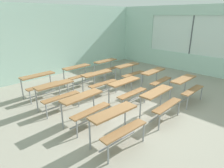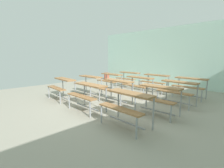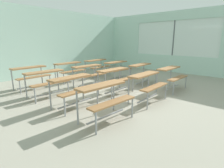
{
  "view_description": "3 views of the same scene",
  "coord_description": "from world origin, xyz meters",
  "px_view_note": "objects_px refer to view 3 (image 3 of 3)",
  "views": [
    {
      "loc": [
        -3.89,
        -3.29,
        2.57
      ],
      "look_at": [
        0.1,
        0.72,
        0.53
      ],
      "focal_mm": 30.8,
      "sensor_mm": 36.0,
      "label": 1
    },
    {
      "loc": [
        3.8,
        -3.52,
        1.51
      ],
      "look_at": [
        -0.75,
        0.8,
        0.43
      ],
      "focal_mm": 25.71,
      "sensor_mm": 36.0,
      "label": 2
    },
    {
      "loc": [
        -3.8,
        -3.3,
        1.6
      ],
      "look_at": [
        -0.18,
        -0.01,
        0.37
      ],
      "focal_mm": 28.0,
      "sensor_mm": 36.0,
      "label": 3
    }
  ],
  "objects_px": {
    "desk_bench_r0c0": "(105,94)",
    "desk_bench_r0c1": "(148,81)",
    "desk_bench_r2c1": "(89,71)",
    "desk_bench_r3c0": "(31,73)",
    "desk_bench_r2c0": "(46,78)",
    "desk_bench_r1c1": "(116,75)",
    "desk_bench_r2c2": "(118,66)",
    "desk_bench_r1c2": "(143,69)",
    "desk_bench_r1c0": "(74,84)",
    "desk_bench_r3c2": "(97,64)",
    "desk_bench_r0c2": "(172,73)",
    "desk_bench_r3c1": "(70,67)"
  },
  "relations": [
    {
      "from": "desk_bench_r0c0",
      "to": "desk_bench_r2c2",
      "type": "relative_size",
      "value": 1.01
    },
    {
      "from": "desk_bench_r1c1",
      "to": "desk_bench_r3c0",
      "type": "relative_size",
      "value": 0.99
    },
    {
      "from": "desk_bench_r0c1",
      "to": "desk_bench_r0c0",
      "type": "bearing_deg",
      "value": 177.88
    },
    {
      "from": "desk_bench_r2c0",
      "to": "desk_bench_r3c2",
      "type": "relative_size",
      "value": 0.98
    },
    {
      "from": "desk_bench_r2c0",
      "to": "desk_bench_r2c1",
      "type": "height_order",
      "value": "same"
    },
    {
      "from": "desk_bench_r0c1",
      "to": "desk_bench_r1c2",
      "type": "distance_m",
      "value": 1.92
    },
    {
      "from": "desk_bench_r1c1",
      "to": "desk_bench_r1c2",
      "type": "xyz_separation_m",
      "value": [
        1.54,
        0.01,
        0.0
      ]
    },
    {
      "from": "desk_bench_r3c0",
      "to": "desk_bench_r3c2",
      "type": "xyz_separation_m",
      "value": [
        2.99,
        -0.03,
        0.0
      ]
    },
    {
      "from": "desk_bench_r2c0",
      "to": "desk_bench_r1c1",
      "type": "bearing_deg",
      "value": -36.82
    },
    {
      "from": "desk_bench_r1c1",
      "to": "desk_bench_r3c0",
      "type": "xyz_separation_m",
      "value": [
        -1.54,
        2.39,
        0.0
      ]
    },
    {
      "from": "desk_bench_r1c0",
      "to": "desk_bench_r3c2",
      "type": "bearing_deg",
      "value": 35.83
    },
    {
      "from": "desk_bench_r1c2",
      "to": "desk_bench_r2c2",
      "type": "bearing_deg",
      "value": 89.03
    },
    {
      "from": "desk_bench_r1c0",
      "to": "desk_bench_r3c0",
      "type": "height_order",
      "value": "same"
    },
    {
      "from": "desk_bench_r1c1",
      "to": "desk_bench_r1c2",
      "type": "relative_size",
      "value": 0.98
    },
    {
      "from": "desk_bench_r0c0",
      "to": "desk_bench_r1c1",
      "type": "xyz_separation_m",
      "value": [
        1.58,
        1.11,
        0.0
      ]
    },
    {
      "from": "desk_bench_r2c0",
      "to": "desk_bench_r0c1",
      "type": "bearing_deg",
      "value": -55.33
    },
    {
      "from": "desk_bench_r2c1",
      "to": "desk_bench_r3c0",
      "type": "relative_size",
      "value": 1.0
    },
    {
      "from": "desk_bench_r0c1",
      "to": "desk_bench_r3c1",
      "type": "bearing_deg",
      "value": 88.71
    },
    {
      "from": "desk_bench_r2c0",
      "to": "desk_bench_r1c2",
      "type": "bearing_deg",
      "value": -20.64
    },
    {
      "from": "desk_bench_r1c0",
      "to": "desk_bench_r3c1",
      "type": "xyz_separation_m",
      "value": [
        1.53,
        2.4,
        0.0
      ]
    },
    {
      "from": "desk_bench_r1c2",
      "to": "desk_bench_r2c1",
      "type": "height_order",
      "value": "same"
    },
    {
      "from": "desk_bench_r0c2",
      "to": "desk_bench_r2c0",
      "type": "bearing_deg",
      "value": 142.63
    },
    {
      "from": "desk_bench_r3c2",
      "to": "desk_bench_r1c0",
      "type": "bearing_deg",
      "value": -143.68
    },
    {
      "from": "desk_bench_r0c1",
      "to": "desk_bench_r3c2",
      "type": "xyz_separation_m",
      "value": [
        1.45,
        3.48,
        0.0
      ]
    },
    {
      "from": "desk_bench_r0c0",
      "to": "desk_bench_r2c1",
      "type": "bearing_deg",
      "value": 58.78
    },
    {
      "from": "desk_bench_r2c0",
      "to": "desk_bench_r2c2",
      "type": "height_order",
      "value": "same"
    },
    {
      "from": "desk_bench_r2c1",
      "to": "desk_bench_r3c0",
      "type": "height_order",
      "value": "same"
    },
    {
      "from": "desk_bench_r0c1",
      "to": "desk_bench_r3c2",
      "type": "distance_m",
      "value": 3.77
    },
    {
      "from": "desk_bench_r0c0",
      "to": "desk_bench_r3c0",
      "type": "distance_m",
      "value": 3.5
    },
    {
      "from": "desk_bench_r2c1",
      "to": "desk_bench_r3c0",
      "type": "distance_m",
      "value": 1.92
    },
    {
      "from": "desk_bench_r1c2",
      "to": "desk_bench_r2c0",
      "type": "xyz_separation_m",
      "value": [
        -3.14,
        1.2,
        0.0
      ]
    },
    {
      "from": "desk_bench_r0c0",
      "to": "desk_bench_r3c0",
      "type": "bearing_deg",
      "value": 91.97
    },
    {
      "from": "desk_bench_r0c1",
      "to": "desk_bench_r1c0",
      "type": "distance_m",
      "value": 1.9
    },
    {
      "from": "desk_bench_r0c0",
      "to": "desk_bench_r1c1",
      "type": "relative_size",
      "value": 1.02
    },
    {
      "from": "desk_bench_r0c1",
      "to": "desk_bench_r1c1",
      "type": "bearing_deg",
      "value": 88.32
    },
    {
      "from": "desk_bench_r0c2",
      "to": "desk_bench_r1c1",
      "type": "xyz_separation_m",
      "value": [
        -1.47,
        1.13,
        0.0
      ]
    },
    {
      "from": "desk_bench_r1c0",
      "to": "desk_bench_r1c1",
      "type": "distance_m",
      "value": 1.54
    },
    {
      "from": "desk_bench_r0c1",
      "to": "desk_bench_r1c2",
      "type": "bearing_deg",
      "value": 34.88
    },
    {
      "from": "desk_bench_r1c1",
      "to": "desk_bench_r3c2",
      "type": "bearing_deg",
      "value": 58.61
    },
    {
      "from": "desk_bench_r0c0",
      "to": "desk_bench_r0c1",
      "type": "height_order",
      "value": "same"
    },
    {
      "from": "desk_bench_r0c2",
      "to": "desk_bench_r3c0",
      "type": "height_order",
      "value": "same"
    },
    {
      "from": "desk_bench_r2c0",
      "to": "desk_bench_r2c2",
      "type": "bearing_deg",
      "value": 0.13
    },
    {
      "from": "desk_bench_r2c1",
      "to": "desk_bench_r2c2",
      "type": "distance_m",
      "value": 1.54
    },
    {
      "from": "desk_bench_r2c0",
      "to": "desk_bench_r2c1",
      "type": "xyz_separation_m",
      "value": [
        1.57,
        -0.0,
        0.0
      ]
    },
    {
      "from": "desk_bench_r0c1",
      "to": "desk_bench_r2c2",
      "type": "height_order",
      "value": "same"
    },
    {
      "from": "desk_bench_r0c0",
      "to": "desk_bench_r0c1",
      "type": "relative_size",
      "value": 1.01
    },
    {
      "from": "desk_bench_r1c0",
      "to": "desk_bench_r1c2",
      "type": "bearing_deg",
      "value": -2.23
    },
    {
      "from": "desk_bench_r0c0",
      "to": "desk_bench_r2c1",
      "type": "distance_m",
      "value": 2.79
    },
    {
      "from": "desk_bench_r1c0",
      "to": "desk_bench_r3c0",
      "type": "relative_size",
      "value": 1.01
    },
    {
      "from": "desk_bench_r3c1",
      "to": "desk_bench_r3c2",
      "type": "bearing_deg",
      "value": -2.5
    }
  ]
}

